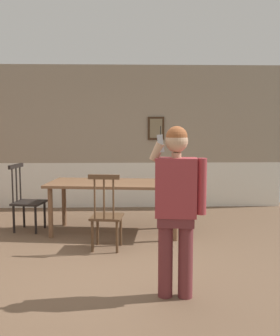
# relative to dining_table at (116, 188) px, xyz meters

# --- Properties ---
(ground_plane) EXTENTS (7.64, 7.64, 0.00)m
(ground_plane) POSITION_rel_dining_table_xyz_m (-0.08, -1.54, -0.69)
(ground_plane) COLOR brown
(room_back_partition) EXTENTS (6.67, 0.17, 2.79)m
(room_back_partition) POSITION_rel_dining_table_xyz_m (-0.08, 1.94, 0.65)
(room_back_partition) COLOR gray
(room_back_partition) RESTS_ON ground_plane
(dining_table) EXTENTS (2.11, 1.15, 0.78)m
(dining_table) POSITION_rel_dining_table_xyz_m (0.00, 0.00, 0.00)
(dining_table) COLOR brown
(dining_table) RESTS_ON ground_plane
(chair_near_window) EXTENTS (0.45, 0.45, 1.02)m
(chair_near_window) POSITION_rel_dining_table_xyz_m (-0.10, -0.84, -0.22)
(chair_near_window) COLOR #513823
(chair_near_window) RESTS_ON ground_plane
(chair_by_doorway) EXTENTS (0.51, 0.51, 1.04)m
(chair_by_doorway) POSITION_rel_dining_table_xyz_m (-1.39, 0.17, -0.21)
(chair_by_doorway) COLOR black
(chair_by_doorway) RESTS_ON ground_plane
(person_figure) EXTENTS (0.54, 0.26, 1.64)m
(person_figure) POSITION_rel_dining_table_xyz_m (0.64, -2.32, 0.24)
(person_figure) COLOR brown
(person_figure) RESTS_ON ground_plane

